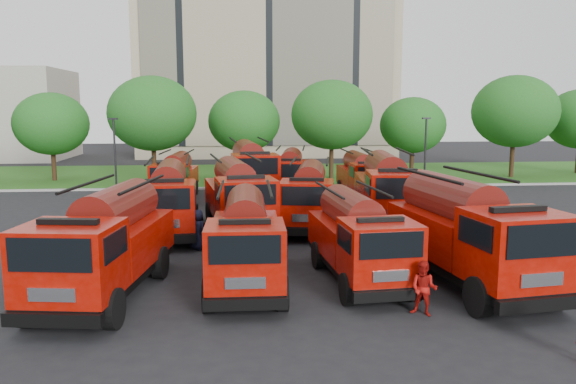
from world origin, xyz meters
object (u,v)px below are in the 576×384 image
(firefighter_5, at_px, (423,220))
(fire_truck_8, at_px, (175,176))
(fire_truck_9, at_px, (250,170))
(firefighter_2, at_px, (426,270))
(fire_truck_0, at_px, (105,244))
(fire_truck_1, at_px, (246,241))
(fire_truck_6, at_px, (309,196))
(firefighter_1, at_px, (423,315))
(fire_truck_4, at_px, (169,199))
(fire_truck_5, at_px, (238,196))
(fire_truck_11, at_px, (361,176))
(firefighter_3, at_px, (507,285))
(firefighter_4, at_px, (198,249))
(fire_truck_2, at_px, (359,238))
(fire_truck_7, at_px, (388,190))
(fire_truck_3, at_px, (468,233))
(fire_truck_10, at_px, (290,173))

(firefighter_5, bearing_deg, fire_truck_8, -4.38)
(fire_truck_9, distance_m, firefighter_2, 17.99)
(fire_truck_0, bearing_deg, fire_truck_1, 15.94)
(firefighter_5, bearing_deg, firefighter_2, 98.96)
(fire_truck_0, xyz_separation_m, firefighter_5, (13.74, 10.63, -1.67))
(fire_truck_6, height_order, firefighter_1, fire_truck_6)
(fire_truck_6, relative_size, fire_truck_8, 1.11)
(fire_truck_4, bearing_deg, fire_truck_5, 6.09)
(fire_truck_11, xyz_separation_m, firefighter_3, (0.96, -18.14, -1.46))
(fire_truck_8, bearing_deg, fire_truck_5, -64.00)
(firefighter_4, bearing_deg, fire_truck_6, -97.97)
(fire_truck_0, distance_m, fire_truck_11, 21.69)
(fire_truck_9, bearing_deg, fire_truck_2, -84.87)
(fire_truck_7, distance_m, fire_truck_9, 11.25)
(fire_truck_2, distance_m, fire_truck_8, 19.72)
(fire_truck_1, relative_size, fire_truck_5, 0.88)
(fire_truck_3, bearing_deg, fire_truck_4, 134.26)
(firefighter_1, xyz_separation_m, firefighter_3, (3.67, 2.43, 0.00))
(fire_truck_9, height_order, firefighter_1, fire_truck_9)
(fire_truck_4, bearing_deg, fire_truck_0, -100.06)
(fire_truck_1, relative_size, firefighter_2, 4.23)
(fire_truck_8, xyz_separation_m, firefighter_3, (12.93, -18.96, -1.45))
(fire_truck_6, xyz_separation_m, firefighter_2, (3.40, -7.38, -1.57))
(firefighter_1, xyz_separation_m, firefighter_2, (1.60, 4.41, 0.00))
(firefighter_2, bearing_deg, fire_truck_4, 29.57)
(fire_truck_5, relative_size, firefighter_2, 4.79)
(fire_truck_2, relative_size, fire_truck_11, 1.03)
(fire_truck_0, height_order, firefighter_5, fire_truck_0)
(firefighter_2, xyz_separation_m, firefighter_3, (2.07, -1.99, 0.00))
(fire_truck_3, bearing_deg, fire_truck_1, 168.34)
(fire_truck_9, xyz_separation_m, firefighter_5, (8.85, -8.08, -1.83))
(fire_truck_2, xyz_separation_m, fire_truck_11, (3.86, 17.16, -0.01))
(firefighter_2, bearing_deg, fire_truck_6, -2.30)
(fire_truck_3, xyz_separation_m, fire_truck_6, (-4.15, 9.14, -0.18))
(fire_truck_11, bearing_deg, firefighter_5, -77.69)
(fire_truck_9, relative_size, fire_truck_10, 1.18)
(fire_truck_7, bearing_deg, fire_truck_9, 132.41)
(fire_truck_11, height_order, firefighter_5, fire_truck_11)
(fire_truck_1, distance_m, fire_truck_5, 8.45)
(fire_truck_1, xyz_separation_m, firefighter_2, (6.59, 1.28, -1.53))
(fire_truck_6, relative_size, firefighter_5, 4.26)
(fire_truck_1, height_order, firefighter_4, fire_truck_1)
(fire_truck_2, distance_m, fire_truck_9, 18.15)
(fire_truck_4, xyz_separation_m, firefighter_5, (12.83, 2.15, -1.65))
(fire_truck_2, xyz_separation_m, fire_truck_10, (-0.66, 18.19, 0.06))
(fire_truck_10, bearing_deg, fire_truck_4, -114.12)
(firefighter_3, xyz_separation_m, firefighter_5, (0.73, 10.74, 0.00))
(fire_truck_7, distance_m, firefighter_5, 2.99)
(firefighter_4, bearing_deg, fire_truck_9, -54.48)
(fire_truck_7, xyz_separation_m, firefighter_4, (-9.11, -4.09, -1.77))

